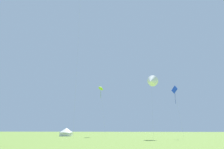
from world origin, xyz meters
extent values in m
cylinder|color=#B2B2B7|center=(-8.15, 36.01, 16.72)|extent=(0.43, 1.74, 33.43)
cube|color=blue|center=(12.77, 46.89, 11.25)|extent=(1.26, 1.78, 2.09)
cylinder|color=#183599|center=(12.77, 46.89, 9.25)|extent=(0.06, 0.06, 2.92)
cylinder|color=#B2B2B7|center=(13.29, 46.29, 5.62)|extent=(1.06, 1.22, 11.25)
cone|color=white|center=(7.35, 43.96, 12.86)|extent=(3.34, 3.47, 3.11)
cylinder|color=#B2B2B7|center=(7.20, 42.81, 6.43)|extent=(0.31, 2.32, 12.86)
ellipsoid|color=#99DB2D|center=(-7.53, 56.52, 14.07)|extent=(1.51, 3.61, 1.30)
cylinder|color=olive|center=(-7.53, 56.52, 12.28)|extent=(0.08, 0.08, 2.20)
cylinder|color=#B2B2B7|center=(-6.64, 56.03, 7.04)|extent=(1.79, 1.00, 14.07)
cube|color=white|center=(-18.82, 59.03, 0.57)|extent=(3.06, 3.06, 1.15)
cone|color=white|center=(-18.82, 59.03, 1.82)|extent=(3.82, 3.82, 1.34)
camera|label=1|loc=(5.81, -3.04, 1.92)|focal=32.65mm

